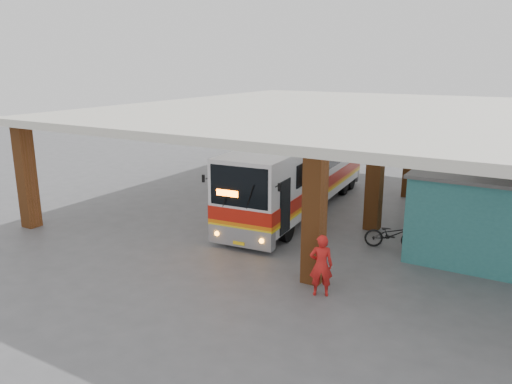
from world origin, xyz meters
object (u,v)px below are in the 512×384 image
at_px(coach_bus, 300,173).
at_px(motorcycle, 392,234).
at_px(red_chair, 443,199).
at_px(pedestrian, 321,265).

xyz_separation_m(coach_bus, motorcycle, (5.17, -2.76, -1.25)).
xyz_separation_m(motorcycle, red_chair, (0.61, 6.53, -0.12)).
xyz_separation_m(pedestrian, red_chair, (1.34, 11.51, -0.54)).
height_order(coach_bus, red_chair, coach_bus).
bearing_deg(motorcycle, red_chair, -24.28).
distance_m(coach_bus, pedestrian, 8.96).
bearing_deg(motorcycle, coach_bus, 42.94).
relative_size(coach_bus, red_chair, 14.14).
bearing_deg(coach_bus, red_chair, 28.39).
distance_m(motorcycle, pedestrian, 5.05).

